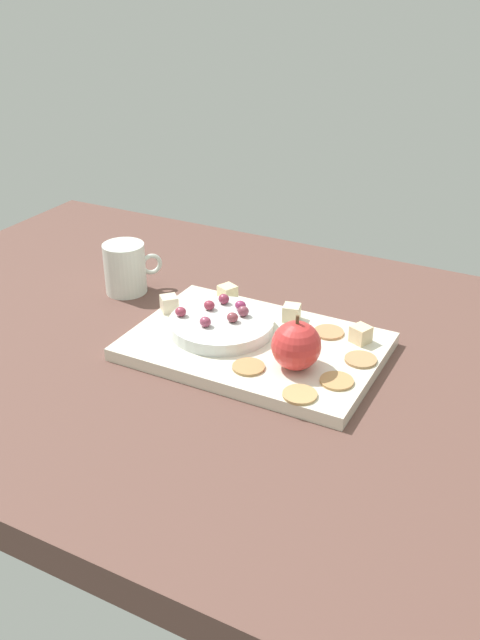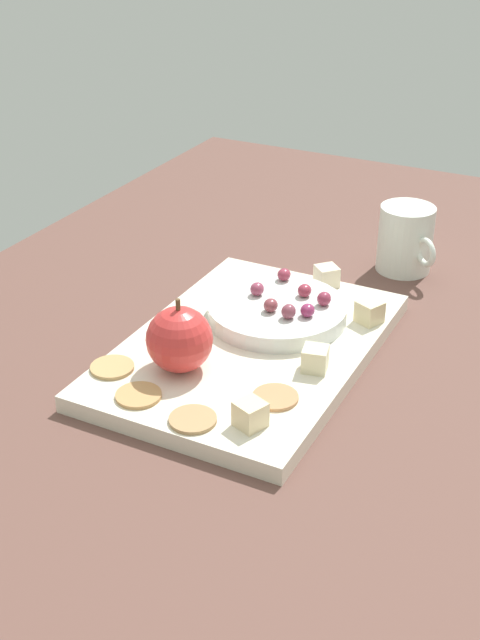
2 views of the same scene
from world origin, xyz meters
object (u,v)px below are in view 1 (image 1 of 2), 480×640
(grape_1, at_px, (243,311))
(serving_dish, at_px, (221,325))
(cheese_cube_3, at_px, (228,293))
(cup, at_px, (126,268))
(apple_whole, at_px, (296,345))
(grape_5, at_px, (181,312))
(cheese_cube_2, at_px, (169,304))
(cracker_0, at_px, (249,367))
(cracker_2, at_px, (329,332))
(cheese_cube_0, at_px, (361,334))
(cheese_cube_1, at_px, (292,313))
(grape_3, at_px, (224,299))
(grape_2, at_px, (240,305))
(cracker_3, at_px, (300,395))
(grape_4, at_px, (205,322))
(grape_6, at_px, (232,317))
(platter, at_px, (253,347))
(cracker_1, at_px, (361,360))
(grape_0, at_px, (209,305))
(cracker_4, at_px, (337,381))

(grape_1, bearing_deg, serving_dish, -134.55)
(cheese_cube_3, bearing_deg, cup, -174.62)
(apple_whole, relative_size, grape_5, 3.95)
(apple_whole, relative_size, cheese_cube_2, 2.72)
(cracker_0, distance_m, cracker_2, 0.16)
(cheese_cube_0, bearing_deg, cracker_0, -128.52)
(grape_5, bearing_deg, cheese_cube_1, 35.27)
(apple_whole, height_order, grape_3, apple_whole)
(apple_whole, bearing_deg, grape_2, 146.68)
(cracker_3, xyz_separation_m, grape_5, (-0.24, 0.09, 0.03))
(cheese_cube_1, bearing_deg, cheese_cube_3, 172.61)
(grape_4, height_order, grape_6, same)
(serving_dish, relative_size, cracker_3, 3.49)
(cracker_0, bearing_deg, serving_dish, 138.07)
(cheese_cube_1, xyz_separation_m, cheese_cube_3, (-0.13, 0.02, 0.00))
(apple_whole, height_order, grape_4, apple_whole)
(platter, bearing_deg, cheese_cube_3, 133.63)
(cracker_1, bearing_deg, grape_0, 178.56)
(serving_dish, xyz_separation_m, cheese_cube_2, (-0.11, 0.02, 0.00))
(grape_2, height_order, grape_5, same)
(cheese_cube_1, height_order, grape_6, grape_6)
(grape_5, bearing_deg, grape_0, 54.28)
(grape_0, bearing_deg, grape_1, 5.21)
(cheese_cube_1, bearing_deg, grape_2, -150.96)
(grape_2, xyz_separation_m, grape_4, (-0.02, -0.07, 0.00))
(grape_6, height_order, cup, cup)
(grape_3, bearing_deg, cheese_cube_3, 112.22)
(cracker_0, bearing_deg, cheese_cube_0, 51.48)
(grape_1, height_order, cup, cup)
(grape_5, bearing_deg, platter, 5.55)
(cracker_4, bearing_deg, grape_2, 153.90)
(grape_1, relative_size, grape_2, 1.00)
(cracker_1, distance_m, grape_1, 0.20)
(grape_2, bearing_deg, apple_whole, -33.32)
(grape_2, distance_m, grape_6, 0.04)
(platter, height_order, cheese_cube_2, cheese_cube_2)
(cheese_cube_2, distance_m, grape_3, 0.09)
(cracker_3, distance_m, grape_0, 0.25)
(cheese_cube_2, bearing_deg, serving_dish, -9.95)
(cracker_4, distance_m, grape_2, 0.23)
(cracker_1, height_order, cracker_3, same)
(serving_dish, bearing_deg, cracker_4, -14.63)
(cheese_cube_0, xyz_separation_m, grape_2, (-0.19, -0.02, 0.01))
(grape_3, bearing_deg, cracker_3, -38.08)
(grape_3, bearing_deg, cracker_2, 6.37)
(grape_5, bearing_deg, cracker_2, 22.44)
(cheese_cube_1, xyz_separation_m, cracker_1, (0.14, -0.07, -0.01))
(cracker_0, xyz_separation_m, grape_2, (-0.08, 0.12, 0.03))
(cheese_cube_2, bearing_deg, apple_whole, -14.23)
(apple_whole, xyz_separation_m, cheese_cube_2, (-0.26, 0.06, -0.02))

